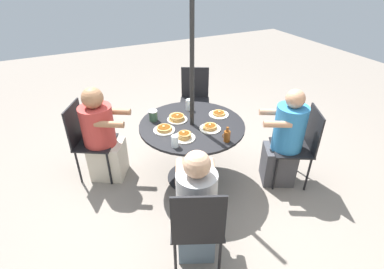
{
  "coord_description": "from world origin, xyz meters",
  "views": [
    {
      "loc": [
        1.2,
        2.51,
        2.31
      ],
      "look_at": [
        0.0,
        0.0,
        0.6
      ],
      "focal_mm": 28.0,
      "sensor_mm": 36.0,
      "label": 1
    }
  ],
  "objects": [
    {
      "name": "ground_plane",
      "position": [
        0.0,
        0.0,
        0.0
      ],
      "size": [
        12.0,
        12.0,
        0.0
      ],
      "primitive_type": "plane",
      "color": "gray"
    },
    {
      "name": "pancake_plate_a",
      "position": [
        0.19,
        0.23,
        0.76
      ],
      "size": [
        0.22,
        0.22,
        0.07
      ],
      "color": "silver",
      "rests_on": "patio_table"
    },
    {
      "name": "patio_chair_west",
      "position": [
        -0.55,
        -1.05,
        0.52
      ],
      "size": [
        0.56,
        0.56,
        0.91
      ],
      "rotation": [
        0.0,
        0.0,
        -0.48
      ],
      "color": "black",
      "rests_on": "ground"
    },
    {
      "name": "pancake_plate_e",
      "position": [
        0.32,
        -0.0,
        0.75
      ],
      "size": [
        0.22,
        0.22,
        0.05
      ],
      "color": "silver",
      "rests_on": "patio_table"
    },
    {
      "name": "drinking_glass_b",
      "position": [
        -0.11,
        -0.32,
        0.8
      ],
      "size": [
        0.07,
        0.07,
        0.13
      ],
      "primitive_type": "cylinder",
      "color": "silver",
      "rests_on": "patio_table"
    },
    {
      "name": "patio_chair_south",
      "position": [
        -1.05,
        0.55,
        0.52
      ],
      "size": [
        0.56,
        0.56,
        0.91
      ],
      "rotation": [
        0.0,
        0.0,
        -2.05
      ],
      "color": "black",
      "rests_on": "ground"
    },
    {
      "name": "patio_table",
      "position": [
        0.0,
        0.0,
        0.57
      ],
      "size": [
        1.13,
        1.13,
        0.73
      ],
      "color": "black",
      "rests_on": "ground"
    },
    {
      "name": "patio_chair_north",
      "position": [
        1.04,
        -0.58,
        0.52
      ],
      "size": [
        0.56,
        0.56,
        0.91
      ],
      "rotation": [
        0.0,
        0.0,
        1.06
      ],
      "color": "black",
      "rests_on": "ground"
    },
    {
      "name": "coffee_cup",
      "position": [
        0.34,
        -0.26,
        0.79
      ],
      "size": [
        0.09,
        0.09,
        0.12
      ],
      "color": "#33513D",
      "rests_on": "patio_table"
    },
    {
      "name": "umbrella_pole",
      "position": [
        0.0,
        0.0,
        1.12
      ],
      "size": [
        0.04,
        0.04,
        2.23
      ],
      "primitive_type": "cylinder",
      "color": "black",
      "rests_on": "ground"
    },
    {
      "name": "pancake_plate_d",
      "position": [
        -0.36,
        -0.06,
        0.75
      ],
      "size": [
        0.22,
        0.22,
        0.04
      ],
      "color": "silver",
      "rests_on": "patio_table"
    },
    {
      "name": "syrup_bottle",
      "position": [
        -0.16,
        0.45,
        0.79
      ],
      "size": [
        0.09,
        0.06,
        0.16
      ],
      "color": "brown",
      "rests_on": "patio_table"
    },
    {
      "name": "pancake_plate_c",
      "position": [
        0.11,
        -0.15,
        0.76
      ],
      "size": [
        0.22,
        0.22,
        0.06
      ],
      "color": "silver",
      "rests_on": "patio_table"
    },
    {
      "name": "diner_south",
      "position": [
        -0.9,
        0.47,
        0.52
      ],
      "size": [
        0.54,
        0.49,
        1.14
      ],
      "rotation": [
        0.0,
        0.0,
        -2.05
      ],
      "color": "#3D3D42",
      "rests_on": "ground"
    },
    {
      "name": "diner_north",
      "position": [
        0.88,
        -0.5,
        0.51
      ],
      "size": [
        0.59,
        0.54,
        1.12
      ],
      "rotation": [
        0.0,
        0.0,
        1.06
      ],
      "color": "beige",
      "rests_on": "ground"
    },
    {
      "name": "patio_chair_east",
      "position": [
        0.47,
        1.09,
        0.52
      ],
      "size": [
        0.55,
        0.55,
        0.91
      ],
      "rotation": [
        0.0,
        0.0,
        -3.55
      ],
      "color": "black",
      "rests_on": "ground"
    },
    {
      "name": "drinking_glass_a",
      "position": [
        0.33,
        0.32,
        0.79
      ],
      "size": [
        0.07,
        0.07,
        0.12
      ],
      "primitive_type": "cylinder",
      "color": "silver",
      "rests_on": "patio_table"
    },
    {
      "name": "diner_east",
      "position": [
        0.4,
        0.93,
        0.5
      ],
      "size": [
        0.48,
        0.55,
        1.09
      ],
      "rotation": [
        0.0,
        0.0,
        -3.55
      ],
      "color": "slate",
      "rests_on": "ground"
    },
    {
      "name": "pancake_plate_b",
      "position": [
        -0.12,
        0.18,
        0.75
      ],
      "size": [
        0.22,
        0.22,
        0.06
      ],
      "color": "silver",
      "rests_on": "patio_table"
    }
  ]
}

